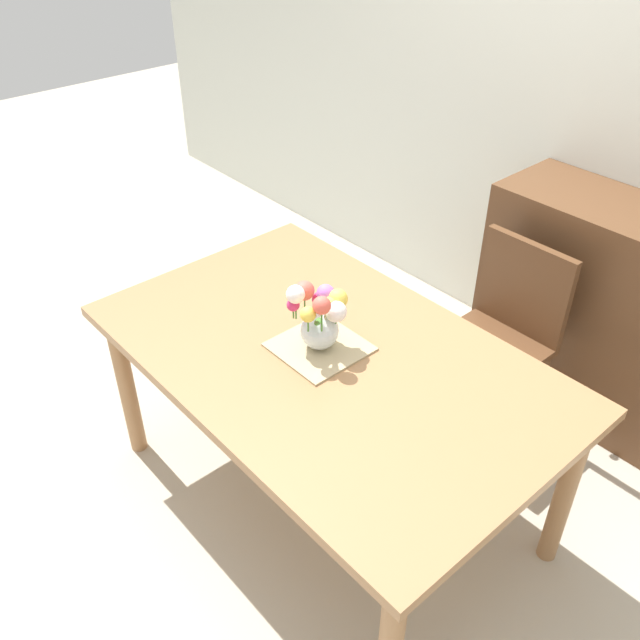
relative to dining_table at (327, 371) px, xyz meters
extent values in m
plane|color=#B7AD99|center=(0.00, 0.00, -0.67)|extent=(12.00, 12.00, 0.00)
cube|color=silver|center=(0.00, 1.60, 0.73)|extent=(7.00, 0.10, 2.80)
cube|color=#9E7047|center=(0.00, 0.00, 0.06)|extent=(1.68, 1.05, 0.04)
cylinder|color=#9E7047|center=(-0.76, -0.44, -0.31)|extent=(0.07, 0.07, 0.71)
cylinder|color=#9E7047|center=(-0.76, 0.44, -0.31)|extent=(0.07, 0.07, 0.71)
cylinder|color=#9E7047|center=(0.76, 0.44, -0.31)|extent=(0.07, 0.07, 0.71)
cube|color=brown|center=(0.15, 0.78, -0.21)|extent=(0.42, 0.42, 0.04)
cylinder|color=brown|center=(0.33, 0.60, -0.45)|extent=(0.04, 0.04, 0.44)
cylinder|color=brown|center=(-0.03, 0.60, -0.45)|extent=(0.04, 0.04, 0.44)
cylinder|color=brown|center=(0.33, 0.96, -0.45)|extent=(0.04, 0.04, 0.44)
cylinder|color=brown|center=(-0.03, 0.96, -0.45)|extent=(0.04, 0.04, 0.44)
cube|color=brown|center=(0.15, 0.98, 0.01)|extent=(0.42, 0.04, 0.42)
cube|color=brown|center=(0.52, 1.33, -0.17)|extent=(1.40, 0.44, 1.00)
sphere|color=#B7933D|center=(0.22, 1.10, 0.11)|extent=(0.04, 0.04, 0.04)
sphere|color=#B7933D|center=(0.22, 1.10, -0.29)|extent=(0.04, 0.04, 0.04)
cube|color=tan|center=(-0.04, 0.00, 0.09)|extent=(0.30, 0.30, 0.01)
sphere|color=silver|center=(-0.04, 0.00, 0.16)|extent=(0.14, 0.14, 0.14)
sphere|color=#D12D66|center=(-0.09, 0.04, 0.25)|extent=(0.06, 0.06, 0.06)
cylinder|color=#478438|center=(-0.09, 0.04, 0.23)|extent=(0.01, 0.01, 0.04)
sphere|color=white|center=(-0.10, -0.06, 0.31)|extent=(0.06, 0.06, 0.06)
cylinder|color=#478438|center=(-0.10, -0.06, 0.26)|extent=(0.01, 0.01, 0.10)
sphere|color=white|center=(0.01, 0.03, 0.25)|extent=(0.07, 0.07, 0.07)
cylinder|color=#478438|center=(0.01, 0.03, 0.23)|extent=(0.01, 0.01, 0.05)
sphere|color=#B266C6|center=(-0.06, 0.05, 0.28)|extent=(0.06, 0.06, 0.06)
cylinder|color=#478438|center=(-0.06, 0.05, 0.24)|extent=(0.01, 0.01, 0.08)
sphere|color=#EFD14C|center=(-0.02, -0.07, 0.27)|extent=(0.05, 0.05, 0.05)
cylinder|color=#478438|center=(-0.02, -0.07, 0.24)|extent=(0.01, 0.01, 0.07)
sphere|color=#EFD14C|center=(-0.02, 0.06, 0.28)|extent=(0.07, 0.07, 0.07)
cylinder|color=#478438|center=(-0.02, 0.06, 0.24)|extent=(0.01, 0.01, 0.07)
sphere|color=#EFD14C|center=(-0.02, 0.03, 0.26)|extent=(0.07, 0.07, 0.07)
cylinder|color=#478438|center=(-0.02, 0.03, 0.23)|extent=(0.01, 0.01, 0.05)
sphere|color=#E55B4C|center=(-0.11, -0.01, 0.29)|extent=(0.07, 0.07, 0.07)
cylinder|color=#478438|center=(-0.11, -0.01, 0.25)|extent=(0.01, 0.01, 0.09)
sphere|color=#D12D66|center=(-0.11, -0.06, 0.26)|extent=(0.05, 0.05, 0.05)
cylinder|color=#478438|center=(-0.11, -0.06, 0.23)|extent=(0.01, 0.01, 0.06)
sphere|color=#E55B4C|center=(0.01, -0.04, 0.31)|extent=(0.06, 0.06, 0.06)
cylinder|color=#478438|center=(0.01, -0.04, 0.26)|extent=(0.01, 0.01, 0.10)
ellipsoid|color=#478438|center=(-0.03, 0.07, 0.23)|extent=(0.03, 0.07, 0.04)
ellipsoid|color=#478438|center=(0.00, -0.04, 0.24)|extent=(0.06, 0.07, 0.02)
camera|label=1|loc=(1.39, -1.25, 1.57)|focal=38.30mm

